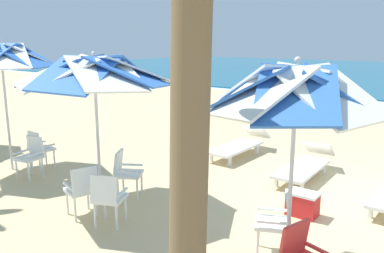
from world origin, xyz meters
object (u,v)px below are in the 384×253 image
at_px(plastic_chair_3, 82,188).
at_px(plastic_chair_4, 126,171).
at_px(beach_umbrella_0, 296,91).
at_px(plastic_chair_1, 278,220).
at_px(plastic_chair_5, 31,154).
at_px(plastic_chair_6, 39,147).
at_px(sun_lounger_3, 240,144).
at_px(plastic_chair_2, 108,196).
at_px(beach_umbrella_2, 1,57).
at_px(sun_lounger_2, 305,165).
at_px(palm_tree_2, 187,77).
at_px(cooler_box, 302,204).
at_px(beach_umbrella_1, 94,72).

bearing_deg(plastic_chair_3, plastic_chair_4, 93.60).
bearing_deg(beach_umbrella_0, plastic_chair_1, 131.18).
height_order(beach_umbrella_0, plastic_chair_5, beach_umbrella_0).
bearing_deg(plastic_chair_6, sun_lounger_3, 50.10).
height_order(plastic_chair_2, beach_umbrella_2, beach_umbrella_2).
distance_m(plastic_chair_1, sun_lounger_2, 3.27).
bearing_deg(plastic_chair_2, plastic_chair_1, 18.65).
relative_size(beach_umbrella_2, plastic_chair_6, 3.29).
xyz_separation_m(beach_umbrella_0, sun_lounger_2, (-1.12, 3.48, -1.97)).
relative_size(beach_umbrella_0, sun_lounger_2, 1.22).
height_order(plastic_chair_2, palm_tree_2, palm_tree_2).
relative_size(plastic_chair_3, cooler_box, 1.73).
relative_size(plastic_chair_3, sun_lounger_3, 0.40).
bearing_deg(beach_umbrella_2, beach_umbrella_1, -0.61).
relative_size(beach_umbrella_0, plastic_chair_4, 3.05).
relative_size(plastic_chair_2, sun_lounger_3, 0.40).
bearing_deg(palm_tree_2, sun_lounger_3, 116.09).
distance_m(plastic_chair_2, plastic_chair_4, 1.20).
height_order(beach_umbrella_1, sun_lounger_2, beach_umbrella_1).
xyz_separation_m(beach_umbrella_0, sun_lounger_3, (-3.04, 4.08, -1.97)).
bearing_deg(sun_lounger_2, plastic_chair_5, -143.16).
xyz_separation_m(plastic_chair_1, sun_lounger_2, (-0.84, 3.15, -0.22)).
bearing_deg(sun_lounger_2, plastic_chair_3, -118.53).
height_order(plastic_chair_4, palm_tree_2, palm_tree_2).
distance_m(beach_umbrella_1, plastic_chair_6, 3.14).
relative_size(plastic_chair_4, sun_lounger_2, 0.40).
xyz_separation_m(palm_tree_2, cooler_box, (-0.27, 3.42, -2.32)).
bearing_deg(cooler_box, plastic_chair_3, -142.03).
bearing_deg(cooler_box, sun_lounger_3, 137.21).
relative_size(plastic_chair_1, sun_lounger_2, 0.40).
bearing_deg(palm_tree_2, beach_umbrella_2, 164.05).
height_order(beach_umbrella_1, plastic_chair_4, beach_umbrella_1).
bearing_deg(sun_lounger_3, sun_lounger_2, -17.40).
relative_size(plastic_chair_2, palm_tree_2, 0.21).
xyz_separation_m(plastic_chair_5, palm_tree_2, (5.48, -1.79, 2.03)).
relative_size(plastic_chair_2, plastic_chair_5, 1.00).
relative_size(plastic_chair_2, beach_umbrella_2, 0.30).
relative_size(plastic_chair_5, palm_tree_2, 0.21).
bearing_deg(sun_lounger_2, palm_tree_2, -79.91).
xyz_separation_m(beach_umbrella_1, palm_tree_2, (3.31, -1.78, 0.23)).
height_order(plastic_chair_4, sun_lounger_3, plastic_chair_4).
bearing_deg(plastic_chair_3, cooler_box, 37.97).
height_order(plastic_chair_1, palm_tree_2, palm_tree_2).
bearing_deg(plastic_chair_2, sun_lounger_3, 94.44).
distance_m(plastic_chair_5, sun_lounger_2, 5.69).
height_order(beach_umbrella_2, cooler_box, beach_umbrella_2).
height_order(plastic_chair_1, plastic_chair_4, same).
bearing_deg(plastic_chair_1, plastic_chair_6, 178.50).
bearing_deg(sun_lounger_3, beach_umbrella_0, -53.30).
height_order(plastic_chair_2, plastic_chair_6, same).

